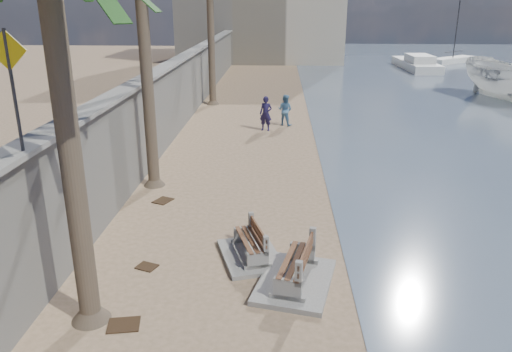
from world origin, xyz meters
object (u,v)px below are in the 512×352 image
object	(u,v)px
person_a	(266,111)
yacht_far	(416,65)
bench_near	(295,268)
bench_far	(250,245)
sailboat_west	(453,60)
boat_cruiser	(512,79)
person_b	(285,108)

from	to	relation	value
person_a	yacht_far	size ratio (longest dim) A/B	0.22
bench_near	bench_far	distance (m)	1.71
sailboat_west	bench_near	bearing A→B (deg)	-111.79
boat_cruiser	sailboat_west	distance (m)	22.92
sailboat_west	person_b	bearing A→B (deg)	-121.77
bench_near	sailboat_west	bearing A→B (deg)	68.21
boat_cruiser	sailboat_west	bearing A→B (deg)	64.96
person_a	boat_cruiser	world-z (taller)	boat_cruiser
bench_far	yacht_far	xyz separation A→B (m)	(14.47, 40.17, -0.03)
bench_near	yacht_far	distance (m)	43.52
yacht_far	sailboat_west	world-z (taller)	sailboat_west
sailboat_west	boat_cruiser	bearing A→B (deg)	-98.56
yacht_far	bench_near	bearing A→B (deg)	161.11
bench_near	bench_far	world-z (taller)	bench_near
boat_cruiser	yacht_far	size ratio (longest dim) A/B	0.40
person_b	sailboat_west	world-z (taller)	sailboat_west
boat_cruiser	sailboat_west	world-z (taller)	sailboat_west
bench_far	boat_cruiser	bearing A→B (deg)	54.34
bench_far	sailboat_west	xyz separation A→B (m)	(19.89, 45.60, -0.07)
person_a	sailboat_west	size ratio (longest dim) A/B	0.23
bench_near	bench_far	bearing A→B (deg)	132.58
person_a	sailboat_west	world-z (taller)	sailboat_west
bench_far	person_a	size ratio (longest dim) A/B	1.18
bench_far	person_a	bearing A→B (deg)	89.95
person_a	yacht_far	distance (m)	29.97
bench_far	yacht_far	world-z (taller)	yacht_far
bench_far	yacht_far	size ratio (longest dim) A/B	0.25
bench_far	person_b	size ratio (longest dim) A/B	1.30
person_b	bench_far	bearing A→B (deg)	110.74
bench_near	yacht_far	world-z (taller)	yacht_far
person_b	boat_cruiser	world-z (taller)	boat_cruiser
boat_cruiser	person_b	bearing A→B (deg)	-169.65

